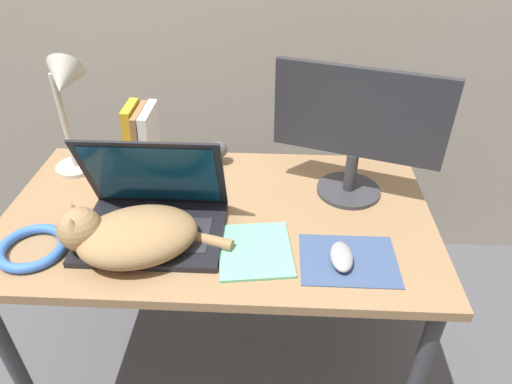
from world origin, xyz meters
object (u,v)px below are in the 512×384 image
object	(u,v)px
cat	(130,235)
cable_coil	(32,248)
notepad	(255,250)
webcam	(219,150)
computer_mouse	(341,257)
laptop	(153,215)
external_monitor	(357,127)
book_row	(142,137)
desk_lamp	(65,99)

from	to	relation	value
cat	cable_coil	bearing A→B (deg)	-177.83
notepad	webcam	size ratio (longest dim) A/B	2.91
computer_mouse	webcam	xyz separation A→B (m)	(-0.36, 0.46, 0.03)
notepad	cat	bearing A→B (deg)	-176.51
laptop	external_monitor	bearing A→B (deg)	20.62
notepad	computer_mouse	bearing A→B (deg)	-7.56
external_monitor	computer_mouse	distance (m)	0.38
laptop	book_row	bearing A→B (deg)	107.82
computer_mouse	notepad	xyz separation A→B (m)	(-0.22, 0.03, -0.02)
book_row	notepad	world-z (taller)	book_row
computer_mouse	webcam	distance (m)	0.59
book_row	webcam	bearing A→B (deg)	4.61
external_monitor	notepad	bearing A→B (deg)	-133.89
desk_lamp	webcam	world-z (taller)	desk_lamp
external_monitor	computer_mouse	xyz separation A→B (m)	(-0.05, -0.31, -0.20)
desk_lamp	cable_coil	size ratio (longest dim) A/B	2.21
laptop	cat	world-z (taller)	laptop
desk_lamp	webcam	xyz separation A→B (m)	(0.43, 0.09, -0.21)
laptop	desk_lamp	size ratio (longest dim) A/B	0.96
external_monitor	book_row	world-z (taller)	external_monitor
cat	external_monitor	size ratio (longest dim) A/B	0.93
webcam	book_row	bearing A→B (deg)	-175.39
computer_mouse	webcam	size ratio (longest dim) A/B	1.35
book_row	desk_lamp	world-z (taller)	desk_lamp
notepad	laptop	bearing A→B (deg)	164.93
laptop	notepad	world-z (taller)	laptop
cat	webcam	xyz separation A→B (m)	(0.17, 0.45, -0.01)
laptop	webcam	world-z (taller)	laptop
cat	computer_mouse	bearing A→B (deg)	-1.05
cable_coil	computer_mouse	bearing A→B (deg)	0.01
computer_mouse	cable_coil	world-z (taller)	computer_mouse
external_monitor	webcam	size ratio (longest dim) A/B	5.82
cat	cable_coil	distance (m)	0.26
laptop	cable_coil	world-z (taller)	laptop
webcam	desk_lamp	bearing A→B (deg)	-168.51
notepad	external_monitor	bearing A→B (deg)	46.11
computer_mouse	webcam	world-z (taller)	webcam
cat	cable_coil	xyz separation A→B (m)	(-0.26, -0.01, -0.05)
computer_mouse	book_row	world-z (taller)	book_row
laptop	external_monitor	xyz separation A→B (m)	(0.55, 0.21, 0.17)
laptop	cat	size ratio (longest dim) A/B	0.88
external_monitor	notepad	size ratio (longest dim) A/B	2.00
cat	external_monitor	world-z (taller)	external_monitor
webcam	notepad	bearing A→B (deg)	-71.86
computer_mouse	desk_lamp	xyz separation A→B (m)	(-0.80, 0.37, 0.24)
notepad	webcam	distance (m)	0.46
laptop	desk_lamp	world-z (taller)	desk_lamp
cable_coil	laptop	bearing A→B (deg)	19.48
external_monitor	book_row	bearing A→B (deg)	169.06
cable_coil	webcam	xyz separation A→B (m)	(0.44, 0.46, 0.04)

